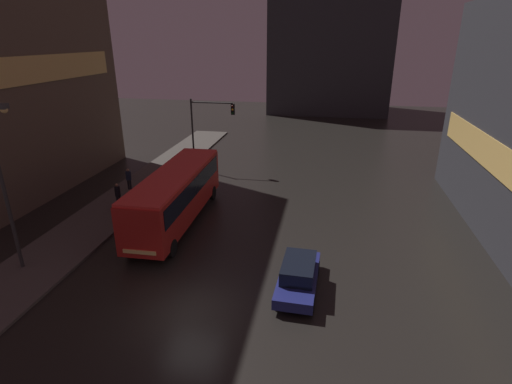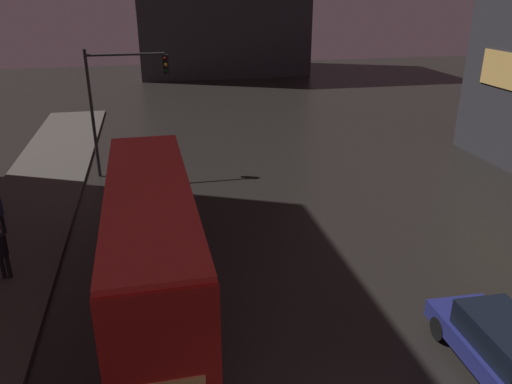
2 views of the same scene
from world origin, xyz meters
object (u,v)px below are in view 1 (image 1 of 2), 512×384
bus_near (176,192)px  traffic_light_main (207,122)px  car_taxi (298,275)px  pedestrian_mid (118,193)px  pedestrian_near (129,177)px  street_lamp_sidewalk (2,165)px

bus_near → traffic_light_main: size_ratio=1.79×
bus_near → car_taxi: size_ratio=2.48×
traffic_light_main → pedestrian_mid: bearing=-110.0°
pedestrian_near → pedestrian_mid: bearing=-79.6°
car_taxi → street_lamp_sidewalk: size_ratio=0.54×
pedestrian_near → street_lamp_sidewalk: street_lamp_sidewalk is taller
pedestrian_mid → traffic_light_main: size_ratio=0.28×
bus_near → car_taxi: bus_near is taller
car_taxi → street_lamp_sidewalk: street_lamp_sidewalk is taller
pedestrian_mid → traffic_light_main: (3.52, 9.68, 3.11)m
bus_near → traffic_light_main: bearing=-84.7°
pedestrian_near → traffic_light_main: bearing=48.7°
bus_near → car_taxi: 10.22m
pedestrian_mid → street_lamp_sidewalk: bearing=-10.8°
bus_near → street_lamp_sidewalk: size_ratio=1.35×
pedestrian_near → car_taxi: bearing=-42.5°
bus_near → traffic_light_main: 11.14m
pedestrian_mid → traffic_light_main: 10.76m
car_taxi → traffic_light_main: size_ratio=0.72×
pedestrian_mid → street_lamp_sidewalk: (-0.91, -7.95, 4.41)m
bus_near → pedestrian_mid: 4.96m
traffic_light_main → street_lamp_sidewalk: street_lamp_sidewalk is taller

